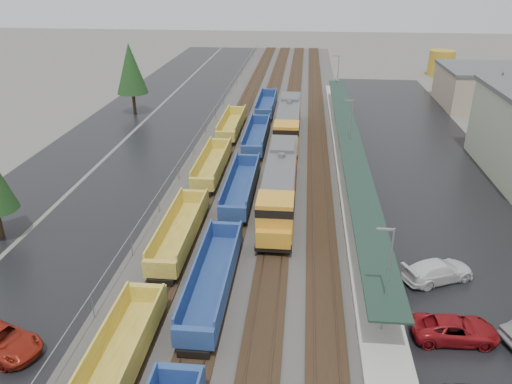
{
  "coord_description": "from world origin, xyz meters",
  "views": [
    {
      "loc": [
        4.02,
        -5.89,
        21.87
      ],
      "look_at": [
        -0.23,
        37.25,
        2.0
      ],
      "focal_mm": 35.0,
      "sensor_mm": 36.0,
      "label": 1
    }
  ],
  "objects_px": {
    "locomotive_lead": "(280,186)",
    "parked_car_east_c": "(438,271)",
    "locomotive_trail": "(288,123)",
    "well_string_blue": "(230,226)",
    "parked_car_west_c": "(0,340)",
    "parked_car_east_b": "(455,329)",
    "storage_tank": "(441,63)",
    "well_string_yellow": "(155,285)"
  },
  "relations": [
    {
      "from": "well_string_blue",
      "to": "parked_car_west_c",
      "type": "bearing_deg",
      "value": -128.15
    },
    {
      "from": "parked_car_east_c",
      "to": "locomotive_lead",
      "type": "bearing_deg",
      "value": 24.15
    },
    {
      "from": "locomotive_trail",
      "to": "parked_car_west_c",
      "type": "height_order",
      "value": "locomotive_trail"
    },
    {
      "from": "locomotive_lead",
      "to": "storage_tank",
      "type": "height_order",
      "value": "storage_tank"
    },
    {
      "from": "parked_car_east_c",
      "to": "locomotive_trail",
      "type": "bearing_deg",
      "value": -3.19
    },
    {
      "from": "locomotive_trail",
      "to": "parked_car_west_c",
      "type": "xyz_separation_m",
      "value": [
        -16.05,
        -42.47,
        -1.64
      ]
    },
    {
      "from": "locomotive_trail",
      "to": "parked_car_east_b",
      "type": "distance_m",
      "value": 40.54
    },
    {
      "from": "parked_car_east_b",
      "to": "parked_car_east_c",
      "type": "bearing_deg",
      "value": -6.25
    },
    {
      "from": "locomotive_lead",
      "to": "parked_car_east_c",
      "type": "relative_size",
      "value": 3.64
    },
    {
      "from": "storage_tank",
      "to": "well_string_yellow",
      "type": "bearing_deg",
      "value": -115.1
    },
    {
      "from": "locomotive_lead",
      "to": "locomotive_trail",
      "type": "height_order",
      "value": "same"
    },
    {
      "from": "locomotive_lead",
      "to": "parked_car_east_b",
      "type": "height_order",
      "value": "locomotive_lead"
    },
    {
      "from": "locomotive_trail",
      "to": "well_string_blue",
      "type": "distance_m",
      "value": 27.44
    },
    {
      "from": "storage_tank",
      "to": "parked_car_east_b",
      "type": "bearing_deg",
      "value": -102.32
    },
    {
      "from": "locomotive_trail",
      "to": "parked_car_east_c",
      "type": "relative_size",
      "value": 3.64
    },
    {
      "from": "locomotive_trail",
      "to": "locomotive_lead",
      "type": "bearing_deg",
      "value": -90.0
    },
    {
      "from": "locomotive_lead",
      "to": "storage_tank",
      "type": "bearing_deg",
      "value": 65.46
    },
    {
      "from": "locomotive_lead",
      "to": "locomotive_trail",
      "type": "xyz_separation_m",
      "value": [
        0.0,
        21.0,
        0.0
      ]
    },
    {
      "from": "locomotive_trail",
      "to": "well_string_yellow",
      "type": "distance_m",
      "value": 37.29
    },
    {
      "from": "well_string_blue",
      "to": "storage_tank",
      "type": "xyz_separation_m",
      "value": [
        34.66,
        73.27,
        1.48
      ]
    },
    {
      "from": "locomotive_lead",
      "to": "well_string_blue",
      "type": "bearing_deg",
      "value": -123.16
    },
    {
      "from": "locomotive_lead",
      "to": "locomotive_trail",
      "type": "distance_m",
      "value": 21.0
    },
    {
      "from": "parked_car_east_b",
      "to": "locomotive_lead",
      "type": "bearing_deg",
      "value": 32.2
    },
    {
      "from": "storage_tank",
      "to": "parked_car_east_b",
      "type": "relative_size",
      "value": 0.98
    },
    {
      "from": "well_string_yellow",
      "to": "parked_car_west_c",
      "type": "distance_m",
      "value": 10.09
    },
    {
      "from": "parked_car_west_c",
      "to": "parked_car_east_b",
      "type": "relative_size",
      "value": 1.06
    },
    {
      "from": "locomotive_trail",
      "to": "parked_car_west_c",
      "type": "distance_m",
      "value": 45.43
    },
    {
      "from": "locomotive_lead",
      "to": "parked_car_east_b",
      "type": "relative_size",
      "value": 3.75
    },
    {
      "from": "storage_tank",
      "to": "parked_car_west_c",
      "type": "relative_size",
      "value": 0.92
    },
    {
      "from": "locomotive_lead",
      "to": "storage_tank",
      "type": "relative_size",
      "value": 3.82
    },
    {
      "from": "well_string_yellow",
      "to": "locomotive_trail",
      "type": "bearing_deg",
      "value": 77.6
    },
    {
      "from": "parked_car_west_c",
      "to": "parked_car_east_c",
      "type": "bearing_deg",
      "value": -48.62
    },
    {
      "from": "well_string_blue",
      "to": "storage_tank",
      "type": "bearing_deg",
      "value": 64.68
    },
    {
      "from": "locomotive_lead",
      "to": "storage_tank",
      "type": "distance_m",
      "value": 73.82
    },
    {
      "from": "well_string_yellow",
      "to": "parked_car_east_c",
      "type": "relative_size",
      "value": 16.26
    },
    {
      "from": "locomotive_lead",
      "to": "parked_car_east_c",
      "type": "height_order",
      "value": "locomotive_lead"
    },
    {
      "from": "storage_tank",
      "to": "parked_car_east_b",
      "type": "distance_m",
      "value": 86.81
    },
    {
      "from": "well_string_blue",
      "to": "parked_car_west_c",
      "type": "height_order",
      "value": "well_string_blue"
    },
    {
      "from": "locomotive_trail",
      "to": "well_string_blue",
      "type": "xyz_separation_m",
      "value": [
        -4.0,
        -27.12,
        -1.27
      ]
    },
    {
      "from": "locomotive_lead",
      "to": "parked_car_west_c",
      "type": "distance_m",
      "value": 26.86
    },
    {
      "from": "well_string_blue",
      "to": "well_string_yellow",
      "type": "bearing_deg",
      "value": -113.33
    },
    {
      "from": "parked_car_east_b",
      "to": "storage_tank",
      "type": "bearing_deg",
      "value": -14.66
    }
  ]
}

